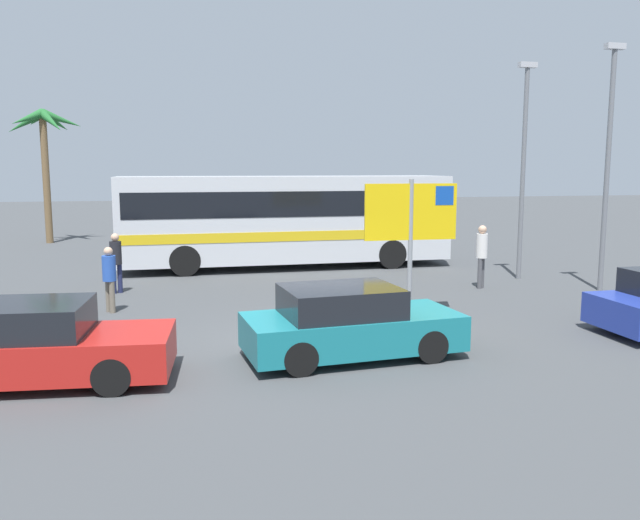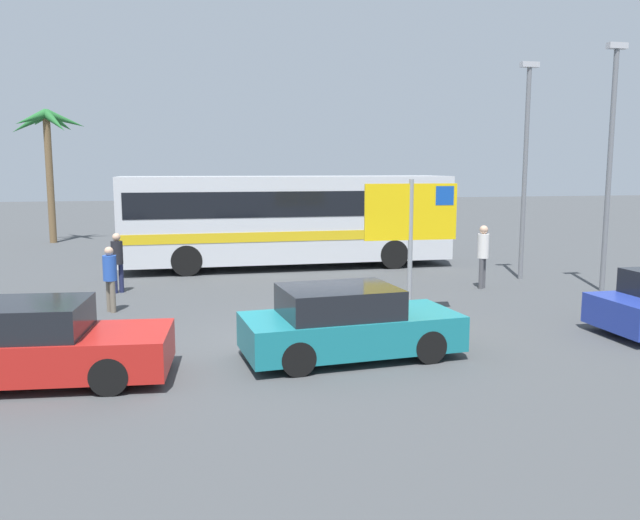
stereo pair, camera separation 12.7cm
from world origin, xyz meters
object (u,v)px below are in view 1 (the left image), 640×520
object	(u,v)px
pedestrian_crossing_lot	(116,258)
pedestrian_by_bus	(482,251)
ferry_sign	(413,217)
bus_front_coach	(286,216)
pedestrian_near_sign	(109,274)
car_teal	(349,324)
car_red	(27,345)

from	to	relation	value
pedestrian_crossing_lot	pedestrian_by_bus	size ratio (longest dim) A/B	0.92
ferry_sign	pedestrian_by_bus	bearing A→B (deg)	43.51
ferry_sign	pedestrian_crossing_lot	xyz separation A→B (m)	(-6.96, 4.46, -1.34)
bus_front_coach	pedestrian_crossing_lot	xyz separation A→B (m)	(-5.42, -3.68, -0.80)
pedestrian_crossing_lot	pedestrian_by_bus	xyz separation A→B (m)	(10.21, -1.61, 0.10)
ferry_sign	pedestrian_crossing_lot	distance (m)	8.38
pedestrian_near_sign	bus_front_coach	bearing A→B (deg)	14.81
bus_front_coach	car_teal	bearing A→B (deg)	-94.06
bus_front_coach	pedestrian_crossing_lot	size ratio (longest dim) A/B	6.77
ferry_sign	car_red	xyz separation A→B (m)	(-7.75, -3.12, -1.69)
ferry_sign	car_red	distance (m)	8.52
pedestrian_near_sign	pedestrian_crossing_lot	distance (m)	2.49
car_teal	pedestrian_crossing_lot	size ratio (longest dim) A/B	2.42
ferry_sign	car_red	world-z (taller)	ferry_sign
pedestrian_near_sign	pedestrian_by_bus	world-z (taller)	pedestrian_by_bus
car_teal	bus_front_coach	bearing A→B (deg)	81.26
pedestrian_near_sign	pedestrian_by_bus	distance (m)	10.21
bus_front_coach	pedestrian_crossing_lot	distance (m)	6.60
car_teal	pedestrian_crossing_lot	xyz separation A→B (m)	(-4.64, 7.36, 0.35)
ferry_sign	pedestrian_near_sign	world-z (taller)	ferry_sign
car_red	ferry_sign	bearing A→B (deg)	27.56
car_red	car_teal	size ratio (longest dim) A/B	1.12
car_red	pedestrian_crossing_lot	xyz separation A→B (m)	(0.79, 7.58, 0.35)
pedestrian_near_sign	pedestrian_crossing_lot	bearing A→B (deg)	56.82
pedestrian_near_sign	pedestrian_crossing_lot	xyz separation A→B (m)	(-0.04, 2.48, 0.05)
bus_front_coach	car_teal	distance (m)	11.13
car_red	pedestrian_by_bus	world-z (taller)	pedestrian_by_bus
car_red	pedestrian_near_sign	world-z (taller)	pedestrian_near_sign
car_teal	pedestrian_crossing_lot	world-z (taller)	pedestrian_crossing_lot
ferry_sign	pedestrian_near_sign	xyz separation A→B (m)	(-6.92, 1.98, -1.40)
ferry_sign	pedestrian_by_bus	size ratio (longest dim) A/B	1.75
bus_front_coach	ferry_sign	xyz separation A→B (m)	(1.54, -8.14, 0.54)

